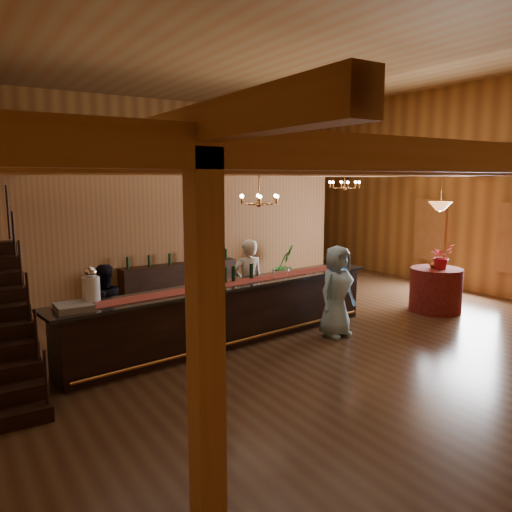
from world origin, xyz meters
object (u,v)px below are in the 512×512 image
raffle_drum (337,259)px  backbar_shelf (180,280)px  guest (337,291)px  floor_plant (285,265)px  chandelier_left (259,199)px  staff_second (104,309)px  bartender (248,284)px  tasting_bar (231,313)px  pendant_lamp (440,206)px  beverage_dispenser (91,287)px  chandelier_right (344,184)px  round_table (436,290)px

raffle_drum → backbar_shelf: (-2.14, 3.55, -0.85)m
guest → floor_plant: bearing=59.4°
chandelier_left → staff_second: 3.48m
bartender → backbar_shelf: bearing=-81.6°
guest → tasting_bar: bearing=151.1°
raffle_drum → pendant_lamp: pendant_lamp is taller
raffle_drum → pendant_lamp: 2.63m
chandelier_left → bartender: 1.75m
beverage_dispenser → guest: bearing=-6.1°
raffle_drum → floor_plant: bearing=75.3°
beverage_dispenser → pendant_lamp: pendant_lamp is taller
tasting_bar → chandelier_right: size_ratio=8.36×
tasting_bar → guest: (1.92, -0.73, 0.32)m
backbar_shelf → pendant_lamp: 6.51m
round_table → floor_plant: size_ratio=0.94×
backbar_shelf → chandelier_right: 4.84m
round_table → beverage_dispenser: bearing=177.7°
tasting_bar → beverage_dispenser: 2.69m
round_table → pendant_lamp: (0.00, 0.00, 1.90)m
tasting_bar → floor_plant: size_ratio=5.44×
pendant_lamp → bartender: size_ratio=0.50×
chandelier_left → floor_plant: bearing=47.6°
staff_second → floor_plant: 6.37m
pendant_lamp → backbar_shelf: bearing=134.7°
chandelier_right → pendant_lamp: same height
beverage_dispenser → round_table: (7.59, -0.30, -0.90)m
tasting_bar → chandelier_left: size_ratio=8.36×
chandelier_left → raffle_drum: bearing=0.2°
backbar_shelf → round_table: 6.21m
tasting_bar → beverage_dispenser: bearing=178.8°
staff_second → tasting_bar: bearing=153.0°
round_table → chandelier_left: bearing=168.7°
pendant_lamp → floor_plant: (-1.42, 3.94, -1.79)m
staff_second → pendant_lamp: bearing=160.7°
floor_plant → bartender: bearing=-136.3°
round_table → guest: bearing=-176.9°
tasting_bar → pendant_lamp: (5.05, -0.56, 1.84)m
chandelier_left → guest: bearing=-42.5°
backbar_shelf → chandelier_right: chandelier_right is taller
beverage_dispenser → pendant_lamp: size_ratio=0.67×
round_table → chandelier_left: 4.82m
chandelier_left → guest: 2.31m
round_table → bartender: size_ratio=0.63×
backbar_shelf → chandelier_left: bearing=-90.4°
backbar_shelf → floor_plant: 2.99m
tasting_bar → pendant_lamp: size_ratio=7.43×
guest → floor_plant: size_ratio=1.43×
pendant_lamp → chandelier_left: bearing=168.7°
raffle_drum → pendant_lamp: bearing=-21.0°
chandelier_right → bartender: 4.23m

